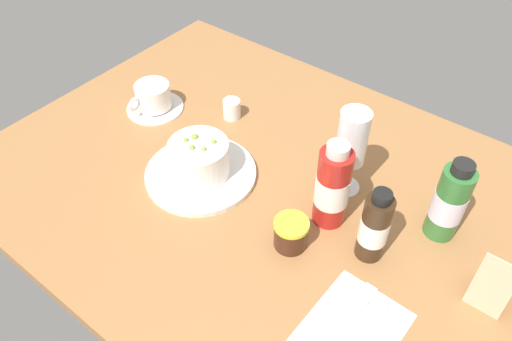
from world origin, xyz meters
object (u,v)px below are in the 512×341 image
creamer_jug (232,108)px  jam_jar (291,233)px  sauce_bottle_red (332,187)px  cutlery_setting (354,327)px  porridge_bowl (200,163)px  sauce_bottle_green (449,203)px  coffee_cup (153,98)px  sauce_bottle_brown (374,227)px  wine_glass (352,141)px  menu_card (496,280)px

creamer_jug → jam_jar: jam_jar is taller
sauce_bottle_red → cutlery_setting: bearing=-47.6°
jam_jar → cutlery_setting: bearing=-22.9°
cutlery_setting → jam_jar: size_ratio=2.80×
porridge_bowl → sauce_bottle_green: sauce_bottle_green is taller
porridge_bowl → sauce_bottle_green: bearing=20.1°
cutlery_setting → coffee_cup: (-65.56, 20.27, 2.80)cm
sauce_bottle_red → creamer_jug: bearing=159.8°
coffee_cup → sauce_bottle_green: size_ratio=0.79×
creamer_jug → sauce_bottle_brown: size_ratio=0.33×
porridge_bowl → sauce_bottle_red: sauce_bottle_red is taller
cutlery_setting → jam_jar: 19.00cm
creamer_jug → jam_jar: bearing=-34.4°
creamer_jug → sauce_bottle_brown: bearing=-18.8°
creamer_jug → wine_glass: bearing=-6.3°
coffee_cup → sauce_bottle_brown: size_ratio=0.88×
cutlery_setting → jam_jar: (-17.33, 7.30, 2.72)cm
coffee_cup → sauce_bottle_brown: (60.22, -6.03, 3.94)cm
porridge_bowl → menu_card: size_ratio=2.38×
sauce_bottle_green → wine_glass: bearing=-177.4°
wine_glass → sauce_bottle_brown: size_ratio=1.21×
porridge_bowl → sauce_bottle_red: size_ratio=1.24×
jam_jar → sauce_bottle_green: 28.00cm
sauce_bottle_green → sauce_bottle_brown: sauce_bottle_green is taller
creamer_jug → cutlery_setting: bearing=-30.7°
menu_card → wine_glass: bearing=167.1°
jam_jar → sauce_bottle_brown: (11.99, 6.94, 4.03)cm
sauce_bottle_green → sauce_bottle_red: 20.27cm
cutlery_setting → jam_jar: jam_jar is taller
wine_glass → jam_jar: wine_glass is taller
sauce_bottle_red → coffee_cup: bearing=176.0°
cutlery_setting → menu_card: bearing=52.0°
coffee_cup → jam_jar: size_ratio=2.16×
porridge_bowl → wine_glass: (24.67, 15.33, 8.32)cm
cutlery_setting → wine_glass: (-17.02, 25.61, 11.77)cm
wine_glass → porridge_bowl: bearing=-148.1°
menu_card → coffee_cup: bearing=178.7°
coffee_cup → sauce_bottle_green: sauce_bottle_green is taller
jam_jar → sauce_bottle_red: 11.04cm
creamer_jug → wine_glass: size_ratio=0.28×
sauce_bottle_green → sauce_bottle_brown: size_ratio=1.11×
jam_jar → sauce_bottle_red: size_ratio=0.34×
wine_glass → sauce_bottle_red: wine_glass is taller
porridge_bowl → creamer_jug: porridge_bowl is taller
porridge_bowl → wine_glass: 30.22cm
wine_glass → sauce_bottle_green: wine_glass is taller
sauce_bottle_brown → porridge_bowl: bearing=-173.8°
jam_jar → sauce_bottle_brown: sauce_bottle_brown is taller
cutlery_setting → menu_card: (14.38, 18.40, 4.43)cm
coffee_cup → sauce_bottle_red: 50.70cm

